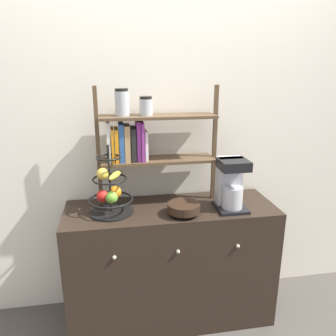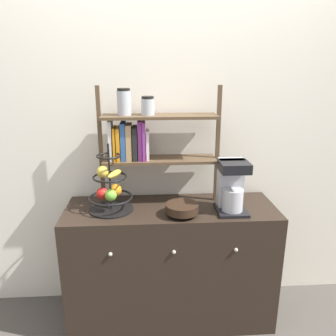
# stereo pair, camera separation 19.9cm
# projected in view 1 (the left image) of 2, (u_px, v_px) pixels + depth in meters

# --- Properties ---
(wall_back) EXTENTS (7.00, 0.05, 2.60)m
(wall_back) POSITION_uv_depth(u_px,v_px,m) (164.00, 124.00, 2.19)
(wall_back) COLOR silver
(wall_back) RESTS_ON ground_plane
(sideboard) EXTENTS (1.33, 0.47, 0.81)m
(sideboard) POSITION_uv_depth(u_px,v_px,m) (171.00, 263.00, 2.19)
(sideboard) COLOR black
(sideboard) RESTS_ON ground_plane
(coffee_maker) EXTENTS (0.18, 0.21, 0.32)m
(coffee_maker) POSITION_uv_depth(u_px,v_px,m) (231.00, 184.00, 2.03)
(coffee_maker) COLOR black
(coffee_maker) RESTS_ON sideboard
(fruit_stand) EXTENTS (0.27, 0.27, 0.42)m
(fruit_stand) POSITION_uv_depth(u_px,v_px,m) (110.00, 192.00, 1.96)
(fruit_stand) COLOR black
(fruit_stand) RESTS_ON sideboard
(wooden_bowl) EXTENTS (0.20, 0.20, 0.07)m
(wooden_bowl) POSITION_uv_depth(u_px,v_px,m) (184.00, 208.00, 1.96)
(wooden_bowl) COLOR black
(wooden_bowl) RESTS_ON sideboard
(shelf_hutch) EXTENTS (0.76, 0.20, 0.75)m
(shelf_hutch) POSITION_uv_depth(u_px,v_px,m) (140.00, 137.00, 2.03)
(shelf_hutch) COLOR brown
(shelf_hutch) RESTS_ON sideboard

